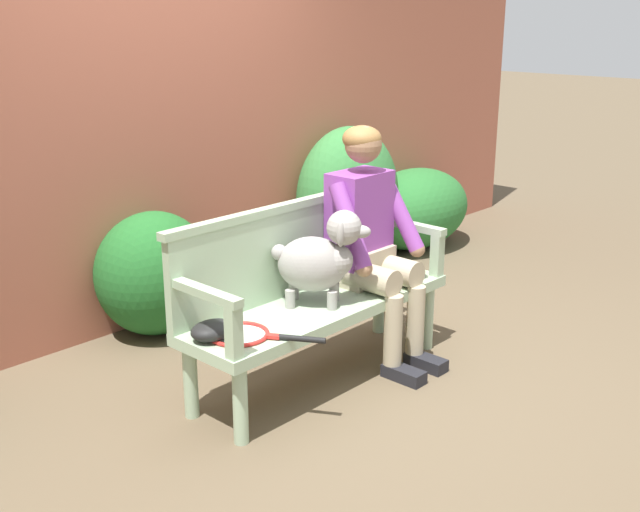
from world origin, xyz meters
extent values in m
plane|color=brown|center=(0.00, 0.00, 0.00)|extent=(40.00, 40.00, 0.00)
cube|color=#9E5642|center=(0.00, 1.50, 1.30)|extent=(8.00, 0.30, 2.60)
ellipsoid|color=#1E5B23|center=(-0.20, 1.18, 0.38)|extent=(0.73, 0.67, 0.76)
ellipsoid|color=#337538|center=(1.54, 1.14, 0.54)|extent=(0.90, 0.65, 1.08)
ellipsoid|color=#286B2D|center=(2.33, 1.10, 0.33)|extent=(1.11, 0.72, 0.66)
cube|color=#9EB793|center=(0.00, 0.00, 0.41)|extent=(1.61, 0.48, 0.06)
cylinder|color=#9EB793|center=(-0.72, -0.18, 0.19)|extent=(0.07, 0.07, 0.38)
cylinder|color=#9EB793|center=(0.72, -0.18, 0.19)|extent=(0.07, 0.07, 0.38)
cylinder|color=#9EB793|center=(-0.72, 0.18, 0.19)|extent=(0.07, 0.07, 0.38)
cylinder|color=#9EB793|center=(0.72, 0.18, 0.19)|extent=(0.07, 0.07, 0.38)
cube|color=#9EB793|center=(0.00, 0.21, 0.67)|extent=(1.61, 0.05, 0.46)
cube|color=#9EB793|center=(0.00, 0.21, 0.92)|extent=(1.65, 0.06, 0.04)
cube|color=#9EB793|center=(-0.76, -0.20, 0.56)|extent=(0.06, 0.06, 0.24)
cube|color=#9EB793|center=(-0.76, 0.00, 0.70)|extent=(0.06, 0.48, 0.04)
cube|color=#9EB793|center=(0.76, -0.20, 0.56)|extent=(0.06, 0.06, 0.24)
cube|color=#9EB793|center=(0.76, 0.00, 0.70)|extent=(0.06, 0.48, 0.04)
cube|color=black|center=(0.29, -0.34, 0.04)|extent=(0.10, 0.24, 0.07)
cylinder|color=tan|center=(0.29, -0.26, 0.27)|extent=(0.10, 0.10, 0.39)
cylinder|color=tan|center=(0.29, -0.10, 0.52)|extent=(0.15, 0.31, 0.15)
cube|color=black|center=(0.49, -0.34, 0.04)|extent=(0.10, 0.24, 0.07)
cylinder|color=tan|center=(0.49, -0.26, 0.27)|extent=(0.10, 0.10, 0.39)
cylinder|color=tan|center=(0.49, -0.10, 0.52)|extent=(0.15, 0.31, 0.15)
cube|color=tan|center=(0.39, 0.05, 0.54)|extent=(0.32, 0.24, 0.20)
cube|color=#843D93|center=(0.39, 0.07, 0.80)|extent=(0.34, 0.22, 0.52)
cylinder|color=#843D93|center=(0.18, -0.04, 0.82)|extent=(0.14, 0.32, 0.45)
sphere|color=#936B4C|center=(0.16, -0.16, 0.62)|extent=(0.09, 0.09, 0.09)
cylinder|color=#843D93|center=(0.60, -0.04, 0.82)|extent=(0.14, 0.32, 0.45)
sphere|color=#936B4C|center=(0.62, -0.16, 0.62)|extent=(0.09, 0.09, 0.09)
sphere|color=#936B4C|center=(0.39, 0.05, 1.21)|extent=(0.20, 0.20, 0.20)
ellipsoid|color=olive|center=(0.39, 0.06, 1.24)|extent=(0.21, 0.21, 0.14)
cylinder|color=gray|center=(-0.04, -0.12, 0.49)|extent=(0.05, 0.05, 0.10)
cylinder|color=gray|center=(0.07, -0.04, 0.49)|extent=(0.05, 0.05, 0.10)
cylinder|color=gray|center=(-0.17, 0.05, 0.49)|extent=(0.05, 0.05, 0.10)
cylinder|color=gray|center=(-0.06, 0.13, 0.49)|extent=(0.05, 0.05, 0.10)
ellipsoid|color=gray|center=(-0.05, 0.01, 0.66)|extent=(0.41, 0.43, 0.29)
sphere|color=gray|center=(0.03, -0.09, 0.68)|extent=(0.17, 0.17, 0.17)
sphere|color=gray|center=(0.05, -0.12, 0.85)|extent=(0.18, 0.18, 0.18)
ellipsoid|color=gray|center=(0.10, -0.18, 0.84)|extent=(0.12, 0.13, 0.07)
ellipsoid|color=gray|center=(-0.02, -0.16, 0.84)|extent=(0.07, 0.07, 0.13)
ellipsoid|color=gray|center=(0.10, -0.07, 0.84)|extent=(0.07, 0.07, 0.13)
sphere|color=gray|center=(-0.15, 0.14, 0.72)|extent=(0.08, 0.08, 0.08)
torus|color=red|center=(-0.59, -0.03, 0.45)|extent=(0.40, 0.40, 0.02)
cylinder|color=silver|center=(-0.59, -0.03, 0.45)|extent=(0.25, 0.25, 0.00)
cube|color=red|center=(-0.50, -0.17, 0.46)|extent=(0.07, 0.08, 0.02)
cylinder|color=black|center=(-0.43, -0.29, 0.46)|extent=(0.14, 0.20, 0.03)
ellipsoid|color=black|center=(-0.69, 0.03, 0.49)|extent=(0.24, 0.20, 0.09)
camera|label=1|loc=(-2.81, -2.61, 1.90)|focal=44.19mm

